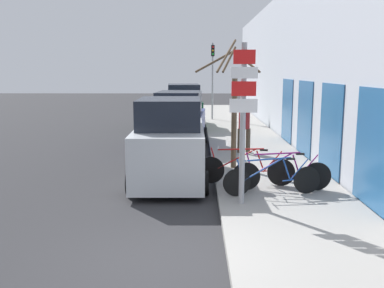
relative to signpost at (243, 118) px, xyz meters
name	(u,v)px	position (x,y,z in m)	size (l,w,h in m)	color
ground_plane	(185,144)	(-1.49, 8.50, -2.06)	(80.00, 80.00, 0.00)	#28282B
sidewalk_curb	(240,133)	(1.11, 11.30, -1.99)	(3.20, 32.00, 0.15)	gray
building_facade	(279,67)	(2.85, 11.21, 1.16)	(0.23, 32.00, 6.50)	#B2B7C1
signpost	(243,118)	(0.00, 0.00, 0.00)	(0.59, 0.14, 3.49)	#939399
bicycle_0	(272,179)	(0.79, 0.66, -1.53)	(2.35, 0.51, 0.91)	black
bicycle_1	(282,174)	(1.09, 1.07, -1.51)	(2.44, 0.44, 0.96)	black
bicycle_2	(246,169)	(0.27, 1.60, -1.50)	(2.48, 0.50, 0.97)	black
parked_car_0	(170,144)	(-1.73, 2.43, -1.00)	(2.07, 4.27, 2.32)	#B2B7BC
parked_car_1	(180,123)	(-1.67, 7.49, -1.04)	(2.22, 4.62, 2.26)	navy
parked_car_2	(184,109)	(-1.70, 13.12, -0.98)	(2.17, 4.82, 2.36)	#144728
pedestrian_near	(244,124)	(0.69, 5.97, -0.89)	(0.47, 0.40, 1.78)	#4C3D2D
street_tree	(233,108)	(0.07, 3.50, -0.09)	(1.84, 1.51, 3.80)	brown
traffic_light	(213,71)	(-0.08, 16.51, 0.97)	(0.20, 0.30, 4.50)	#939399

